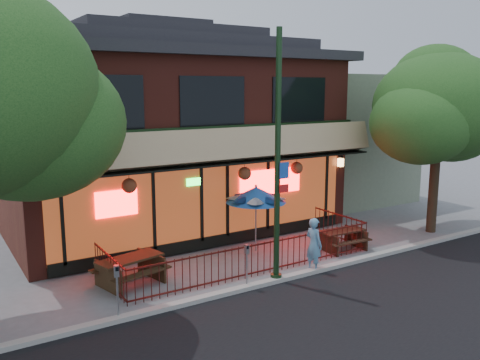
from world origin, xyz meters
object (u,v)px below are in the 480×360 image
(street_light, at_px, (278,172))
(street_tree_right, at_px, (438,101))
(parking_meter_far, at_px, (117,283))
(picnic_table_right, at_px, (342,237))
(parking_meter_near, at_px, (247,259))
(patio_umbrella, at_px, (256,195))
(picnic_table_left, at_px, (130,267))
(pedestrian, at_px, (314,245))

(street_light, xyz_separation_m, street_tree_right, (8.04, 0.99, 1.81))
(parking_meter_far, bearing_deg, picnic_table_right, 7.64)
(parking_meter_near, bearing_deg, street_tree_right, 6.22)
(street_light, distance_m, picnic_table_right, 4.61)
(street_tree_right, xyz_separation_m, patio_umbrella, (-7.03, 1.55, -3.01))
(picnic_table_right, bearing_deg, street_light, -162.84)
(patio_umbrella, distance_m, parking_meter_near, 3.42)
(parking_meter_near, xyz_separation_m, parking_meter_far, (-3.63, -0.00, 0.07))
(street_tree_right, bearing_deg, patio_umbrella, 167.58)
(picnic_table_left, relative_size, patio_umbrella, 0.92)
(street_light, bearing_deg, street_tree_right, 7.01)
(parking_meter_near, bearing_deg, pedestrian, 1.19)
(patio_umbrella, relative_size, parking_meter_near, 1.83)
(picnic_table_right, xyz_separation_m, parking_meter_near, (-4.58, -1.10, 0.39))
(street_tree_right, xyz_separation_m, picnic_table_left, (-11.64, 0.98, -4.44))
(picnic_table_right, relative_size, pedestrian, 1.02)
(street_light, height_order, picnic_table_left, street_light)
(street_light, height_order, street_tree_right, street_tree_right)
(picnic_table_right, distance_m, patio_umbrella, 3.30)
(picnic_table_right, height_order, patio_umbrella, patio_umbrella)
(street_light, height_order, parking_meter_near, street_light)
(picnic_table_right, bearing_deg, pedestrian, -153.99)
(patio_umbrella, xyz_separation_m, parking_meter_near, (-2.01, -2.53, -1.10))
(picnic_table_left, bearing_deg, picnic_table_right, -6.90)
(street_tree_right, height_order, picnic_table_right, street_tree_right)
(pedestrian, distance_m, parking_meter_near, 2.42)
(patio_umbrella, bearing_deg, street_light, -111.64)
(picnic_table_left, distance_m, parking_meter_far, 2.26)
(picnic_table_left, distance_m, picnic_table_right, 7.23)
(picnic_table_left, relative_size, parking_meter_far, 1.55)
(street_tree_right, xyz_separation_m, parking_meter_near, (-9.04, -0.99, -4.11))
(parking_meter_far, bearing_deg, street_light, -0.03)
(picnic_table_right, xyz_separation_m, parking_meter_far, (-8.21, -1.10, 0.47))
(street_light, bearing_deg, pedestrian, 2.13)
(picnic_table_left, height_order, pedestrian, pedestrian)
(street_light, relative_size, picnic_table_left, 3.34)
(picnic_table_left, xyz_separation_m, parking_meter_near, (2.60, -1.97, 0.33))
(picnic_table_right, xyz_separation_m, patio_umbrella, (-2.57, 1.43, 1.50))
(street_tree_right, relative_size, patio_umbrella, 3.08)
(parking_meter_near, bearing_deg, picnic_table_left, 142.87)
(parking_meter_far, bearing_deg, parking_meter_near, 0.00)
(picnic_table_left, bearing_deg, parking_meter_far, -117.65)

